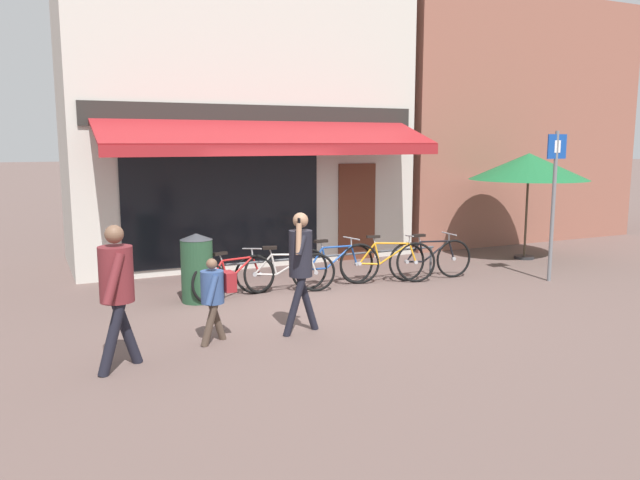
% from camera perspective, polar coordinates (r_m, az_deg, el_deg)
% --- Properties ---
extents(ground_plane, '(160.00, 160.00, 0.00)m').
position_cam_1_polar(ground_plane, '(10.30, -1.05, -5.46)').
color(ground_plane, brown).
extents(shop_front, '(7.26, 4.42, 6.14)m').
position_cam_1_polar(shop_front, '(14.10, -7.49, 10.91)').
color(shop_front, beige).
rests_on(shop_front, ground_plane).
extents(neighbour_building, '(6.99, 4.00, 6.14)m').
position_cam_1_polar(neighbour_building, '(18.18, 14.87, 10.26)').
color(neighbour_building, '#8E5647').
rests_on(neighbour_building, ground_plane).
extents(bike_rack_rail, '(4.27, 0.04, 0.57)m').
position_cam_1_polar(bike_rack_rail, '(11.21, 1.40, -1.74)').
color(bike_rack_rail, '#47494F').
rests_on(bike_rack_rail, ground_plane).
extents(bicycle_red, '(1.63, 0.74, 0.82)m').
position_cam_1_polar(bicycle_red, '(10.42, -7.80, -3.36)').
color(bicycle_red, black).
rests_on(bicycle_red, ground_plane).
extents(bicycle_silver, '(1.67, 0.65, 0.82)m').
position_cam_1_polar(bicycle_silver, '(10.70, -3.20, -2.91)').
color(bicycle_silver, black).
rests_on(bicycle_silver, ground_plane).
extents(bicycle_blue, '(1.71, 0.52, 0.87)m').
position_cam_1_polar(bicycle_blue, '(11.14, 1.22, -2.31)').
color(bicycle_blue, black).
rests_on(bicycle_blue, ground_plane).
extents(bicycle_orange, '(1.75, 0.69, 0.90)m').
position_cam_1_polar(bicycle_orange, '(11.51, 6.20, -1.96)').
color(bicycle_orange, black).
rests_on(bicycle_orange, ground_plane).
extents(bicycle_black, '(1.72, 0.52, 0.87)m').
position_cam_1_polar(bicycle_black, '(11.90, 10.05, -1.70)').
color(bicycle_black, black).
rests_on(bicycle_black, ground_plane).
extents(pedestrian_adult, '(0.58, 0.48, 1.66)m').
position_cam_1_polar(pedestrian_adult, '(8.33, -1.77, -1.73)').
color(pedestrian_adult, black).
rests_on(pedestrian_adult, ground_plane).
extents(pedestrian_child, '(0.49, 0.50, 1.12)m').
position_cam_1_polar(pedestrian_child, '(8.10, -9.60, -4.61)').
color(pedestrian_child, '#47382D').
rests_on(pedestrian_child, ground_plane).
extents(pedestrian_second_adult, '(0.56, 0.68, 1.68)m').
position_cam_1_polar(pedestrian_second_adult, '(7.34, -18.10, -3.74)').
color(pedestrian_second_adult, black).
rests_on(pedestrian_second_adult, ground_plane).
extents(litter_bin, '(0.52, 0.52, 1.12)m').
position_cam_1_polar(litter_bin, '(10.23, -11.18, -2.50)').
color(litter_bin, '#23472D').
rests_on(litter_bin, ground_plane).
extents(parking_sign, '(0.44, 0.07, 2.76)m').
position_cam_1_polar(parking_sign, '(12.18, 20.62, 4.19)').
color(parking_sign, slate).
rests_on(parking_sign, ground_plane).
extents(cafe_parasol, '(2.55, 2.55, 2.33)m').
position_cam_1_polar(cafe_parasol, '(14.37, 18.55, 6.37)').
color(cafe_parasol, '#4C3D2D').
rests_on(cafe_parasol, ground_plane).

